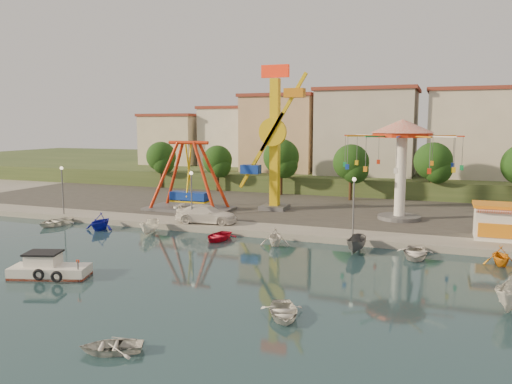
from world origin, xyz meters
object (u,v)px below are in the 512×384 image
at_px(kamikaze_tower, 276,141).
at_px(rowboat_a, 283,311).
at_px(cabin_motorboat, 48,270).
at_px(wave_swinger, 402,147).
at_px(pirate_ship_ride, 189,177).
at_px(van, 206,214).

xyz_separation_m(kamikaze_tower, rowboat_a, (10.12, -29.34, -8.19)).
bearing_deg(cabin_motorboat, rowboat_a, -22.21).
distance_m(wave_swinger, rowboat_a, 29.72).
bearing_deg(pirate_ship_ride, kamikaze_tower, 20.24).
bearing_deg(rowboat_a, wave_swinger, 60.50).
bearing_deg(cabin_motorboat, pirate_ship_ride, 77.09).
bearing_deg(van, wave_swinger, -72.71).
distance_m(kamikaze_tower, cabin_motorboat, 30.07).
distance_m(wave_swinger, cabin_motorboat, 35.24).
bearing_deg(kamikaze_tower, pirate_ship_ride, -159.76).
distance_m(wave_swinger, van, 21.18).
bearing_deg(pirate_ship_ride, cabin_motorboat, -84.95).
xyz_separation_m(kamikaze_tower, van, (-4.20, -9.74, -7.04)).
bearing_deg(wave_swinger, pirate_ship_ride, -173.74).
relative_size(rowboat_a, van, 0.54).
relative_size(pirate_ship_ride, cabin_motorboat, 1.78).
bearing_deg(van, kamikaze_tower, -32.04).
height_order(kamikaze_tower, wave_swinger, kamikaze_tower).
relative_size(wave_swinger, cabin_motorboat, 2.07).
relative_size(pirate_ship_ride, wave_swinger, 0.86).
bearing_deg(kamikaze_tower, rowboat_a, -70.96).
height_order(pirate_ship_ride, kamikaze_tower, kamikaze_tower).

